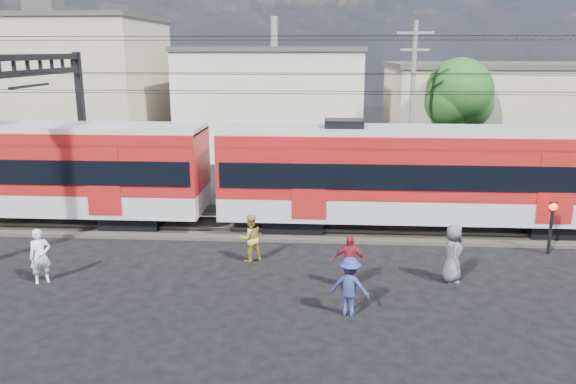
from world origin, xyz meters
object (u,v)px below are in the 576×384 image
at_px(commuter_train, 430,173).
at_px(crossing_signal, 552,218).
at_px(pedestrian_a, 40,256).
at_px(pedestrian_c, 350,286).

distance_m(commuter_train, crossing_signal, 4.64).
xyz_separation_m(pedestrian_a, crossing_signal, (16.79, 3.61, 0.47)).
relative_size(pedestrian_c, crossing_signal, 0.87).
height_order(commuter_train, pedestrian_c, commuter_train).
xyz_separation_m(commuter_train, pedestrian_a, (-12.91, -5.91, -1.54)).
distance_m(pedestrian_a, crossing_signal, 17.18).
xyz_separation_m(commuter_train, crossing_signal, (3.89, -2.29, -1.06)).
bearing_deg(crossing_signal, pedestrian_a, -167.86).
height_order(commuter_train, pedestrian_a, commuter_train).
height_order(pedestrian_a, crossing_signal, crossing_signal).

